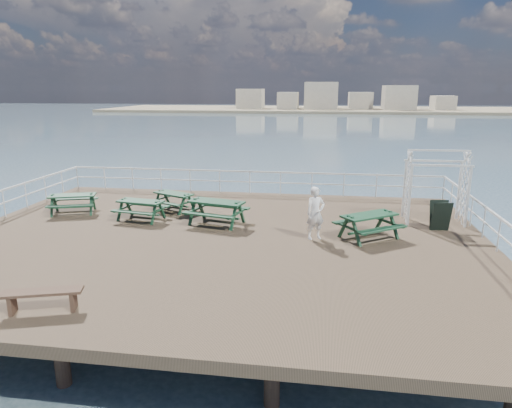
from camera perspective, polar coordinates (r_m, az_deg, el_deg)
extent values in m
cube|color=brown|center=(15.49, -4.86, -4.77)|extent=(18.00, 14.00, 0.30)
plane|color=#3A5263|center=(54.79, 4.85, 6.97)|extent=(300.00, 300.00, 0.00)
cube|color=tan|center=(149.83, 13.17, 11.40)|extent=(160.00, 40.00, 0.80)
cube|color=beige|center=(148.14, -0.63, 13.05)|extent=(8.00, 8.00, 6.00)
cube|color=beige|center=(146.73, 4.12, 12.80)|extent=(6.00, 8.00, 5.00)
cube|color=beige|center=(146.26, 8.14, 13.28)|extent=(10.00, 8.00, 8.00)
cube|color=beige|center=(146.67, 12.93, 12.49)|extent=(7.00, 8.00, 5.00)
cube|color=beige|center=(147.84, 17.30, 12.62)|extent=(9.00, 8.00, 7.00)
cube|color=beige|center=(150.32, 22.26, 11.65)|extent=(6.00, 8.00, 4.00)
cylinder|color=brown|center=(23.42, -19.76, -2.06)|extent=(0.36, 0.36, 2.10)
cylinder|color=brown|center=(21.09, 19.20, -3.77)|extent=(0.36, 0.36, 2.10)
cube|color=silver|center=(21.71, -0.79, 4.07)|extent=(17.70, 0.07, 0.07)
cube|color=silver|center=(21.81, -0.78, 2.77)|extent=(17.70, 0.05, 0.05)
cylinder|color=silver|center=(24.80, -21.44, 3.18)|extent=(0.05, 0.05, 1.10)
cube|color=silver|center=(15.71, 28.30, -1.63)|extent=(0.07, 13.70, 0.07)
cube|color=silver|center=(15.84, 28.09, -3.38)|extent=(0.05, 13.70, 0.05)
cube|color=#163E23|center=(19.68, -21.99, 1.00)|extent=(1.90, 1.22, 0.06)
cube|color=#163E23|center=(20.31, -21.59, 0.59)|extent=(1.76, 0.80, 0.05)
cube|color=#163E23|center=(19.19, -22.26, -0.23)|extent=(1.76, 0.80, 0.05)
cube|color=#163E23|center=(19.92, -23.99, 0.05)|extent=(0.53, 1.38, 0.06)
cube|color=#163E23|center=(19.61, -19.80, 0.23)|extent=(0.53, 1.38, 0.06)
cube|color=#163E23|center=(20.21, -23.78, 0.12)|extent=(0.24, 0.51, 0.86)
cube|color=#163E23|center=(19.65, -24.17, -0.30)|extent=(0.24, 0.51, 0.86)
cube|color=#163E23|center=(19.90, -19.66, 0.30)|extent=(0.24, 0.51, 0.86)
cube|color=#163E23|center=(19.34, -19.93, -0.12)|extent=(0.24, 0.51, 0.86)
cube|color=#163E23|center=(19.79, -21.87, -0.36)|extent=(1.52, 0.57, 0.06)
cube|color=#163E23|center=(19.02, -10.27, 1.29)|extent=(1.81, 1.32, 0.06)
cube|color=#163E23|center=(19.48, -9.09, 0.82)|extent=(1.63, 0.93, 0.05)
cube|color=#163E23|center=(18.70, -11.43, 0.15)|extent=(1.63, 0.93, 0.05)
cube|color=#163E23|center=(19.58, -11.72, 0.71)|extent=(0.65, 1.26, 0.06)
cube|color=#163E23|center=(18.62, -8.66, 0.15)|extent=(0.65, 1.26, 0.06)
cube|color=#163E23|center=(19.78, -11.14, 0.74)|extent=(0.27, 0.47, 0.82)
cube|color=#163E23|center=(19.40, -12.31, 0.41)|extent=(0.27, 0.47, 0.82)
cube|color=#163E23|center=(18.83, -8.08, 0.19)|extent=(0.27, 0.47, 0.82)
cube|color=#163E23|center=(18.43, -9.25, -0.17)|extent=(0.27, 0.47, 0.82)
cube|color=#163E23|center=(19.13, -10.21, -0.06)|extent=(1.39, 0.71, 0.06)
cube|color=#163E23|center=(15.62, 14.01, -1.38)|extent=(2.00, 1.74, 0.06)
cube|color=#163E23|center=(16.17, 12.45, -1.90)|extent=(1.72, 1.35, 0.05)
cube|color=#163E23|center=(15.25, 15.52, -3.07)|extent=(1.72, 1.35, 0.05)
cube|color=#163E23|center=(15.21, 11.65, -2.97)|extent=(0.98, 1.31, 0.06)
cube|color=#163E23|center=(16.24, 16.08, -2.14)|extent=(0.98, 1.31, 0.06)
cube|color=#163E23|center=(15.46, 10.90, -2.86)|extent=(0.39, 0.50, 0.94)
cube|color=#163E23|center=(14.99, 12.41, -3.48)|extent=(0.39, 0.50, 0.94)
cube|color=#163E23|center=(16.48, 15.30, -2.05)|extent=(0.39, 0.50, 0.94)
cube|color=#163E23|center=(16.03, 16.85, -2.60)|extent=(0.39, 0.50, 0.94)
cube|color=#163E23|center=(15.77, 13.90, -3.22)|extent=(1.44, 1.07, 0.06)
cube|color=#163E23|center=(17.88, -14.25, 0.31)|extent=(1.83, 0.95, 0.06)
cube|color=#163E23|center=(18.43, -13.26, -0.12)|extent=(1.76, 0.52, 0.05)
cube|color=#163E23|center=(17.48, -15.20, -1.02)|extent=(1.76, 0.52, 0.05)
cube|color=#163E23|center=(18.34, -16.12, -0.43)|extent=(0.30, 1.40, 0.06)
cube|color=#163E23|center=(17.59, -12.19, -0.81)|extent=(0.30, 1.40, 0.06)
cube|color=#163E23|center=(18.59, -15.62, -0.36)|extent=(0.16, 0.51, 0.85)
cube|color=#163E23|center=(18.12, -16.62, -0.80)|extent=(0.16, 0.51, 0.85)
cube|color=#163E23|center=(17.84, -11.72, -0.73)|extent=(0.16, 0.51, 0.85)
cube|color=#163E23|center=(17.36, -12.65, -1.20)|extent=(0.16, 0.51, 0.85)
cube|color=#163E23|center=(18.00, -14.16, -1.15)|extent=(1.54, 0.33, 0.06)
cube|color=#163E23|center=(16.83, -4.97, 0.26)|extent=(2.15, 1.24, 0.07)
cube|color=#163E23|center=(17.50, -3.94, -0.29)|extent=(2.03, 0.75, 0.06)
cube|color=#163E23|center=(16.34, -6.01, -1.38)|extent=(2.03, 0.75, 0.06)
cube|color=#163E23|center=(17.31, -7.43, -0.61)|extent=(0.47, 1.61, 0.07)
cube|color=#163E23|center=(16.56, -2.34, -1.18)|extent=(0.47, 1.61, 0.07)
cube|color=#163E23|center=(17.61, -6.89, -0.53)|extent=(0.22, 0.59, 0.99)
cube|color=#163E23|center=(17.04, -7.98, -1.06)|extent=(0.22, 0.59, 0.99)
cube|color=#163E23|center=(16.87, -1.86, -1.08)|extent=(0.22, 0.59, 0.99)
cube|color=#163E23|center=(16.28, -2.83, -1.66)|extent=(0.22, 0.59, 0.99)
cube|color=#163E23|center=(16.97, -4.93, -1.55)|extent=(1.77, 0.51, 0.07)
cube|color=brown|center=(11.44, -25.20, -9.91)|extent=(1.79, 0.92, 0.07)
cube|color=brown|center=(11.74, -28.18, -10.98)|extent=(0.19, 0.38, 0.44)
cube|color=brown|center=(11.37, -21.85, -11.08)|extent=(0.19, 0.38, 0.44)
cube|color=silver|center=(17.48, 18.65, 0.97)|extent=(0.08, 0.08, 2.20)
cube|color=silver|center=(18.54, 18.06, 1.74)|extent=(0.08, 0.08, 2.20)
cube|color=silver|center=(17.97, 24.96, 0.73)|extent=(0.08, 0.08, 2.20)
cube|color=silver|center=(19.00, 24.04, 1.49)|extent=(0.08, 0.08, 2.20)
cube|color=silver|center=(17.49, 22.19, 4.46)|extent=(2.20, 0.09, 0.07)
cube|color=silver|center=(18.55, 21.40, 5.04)|extent=(2.20, 0.09, 0.07)
cube|color=silver|center=(17.95, 21.92, 6.23)|extent=(2.20, 0.08, 0.06)
cube|color=black|center=(17.22, 22.16, -1.50)|extent=(0.69, 0.35, 1.08)
cube|color=black|center=(17.42, 21.91, -1.31)|extent=(0.69, 0.35, 1.08)
imported|color=white|center=(15.18, 7.43, -1.15)|extent=(0.77, 0.67, 1.77)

